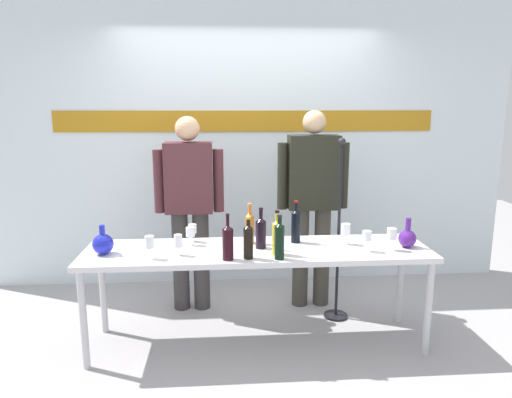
{
  "coord_description": "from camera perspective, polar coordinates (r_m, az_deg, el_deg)",
  "views": [
    {
      "loc": [
        -0.26,
        -3.26,
        1.79
      ],
      "look_at": [
        0.0,
        0.15,
        1.09
      ],
      "focal_mm": 32.77,
      "sensor_mm": 36.0,
      "label": 1
    }
  ],
  "objects": [
    {
      "name": "wine_bottle_5",
      "position": [
        3.56,
        4.88,
        -3.17
      ],
      "size": [
        0.07,
        0.07,
        0.33
      ],
      "color": "black",
      "rests_on": "display_table"
    },
    {
      "name": "display_table",
      "position": [
        3.45,
        0.19,
        -6.99
      ],
      "size": [
        2.52,
        0.63,
        0.75
      ],
      "color": "silver",
      "rests_on": "ground"
    },
    {
      "name": "wine_bottle_1",
      "position": [
        3.41,
        0.6,
        -4.0
      ],
      "size": [
        0.08,
        0.08,
        0.3
      ],
      "color": "black",
      "rests_on": "display_table"
    },
    {
      "name": "decanter_blue_left",
      "position": [
        3.46,
        -18.18,
        -5.2
      ],
      "size": [
        0.15,
        0.15,
        0.21
      ],
      "color": "#1E26BD",
      "rests_on": "display_table"
    },
    {
      "name": "presenter_right",
      "position": [
        4.08,
        6.92,
        0.33
      ],
      "size": [
        0.62,
        0.22,
        1.73
      ],
      "color": "#3E3B32",
      "rests_on": "ground"
    },
    {
      "name": "wine_glass_left_3",
      "position": [
        3.61,
        -7.76,
        -3.67
      ],
      "size": [
        0.06,
        0.06,
        0.14
      ],
      "color": "white",
      "rests_on": "display_table"
    },
    {
      "name": "wine_glass_right_1",
      "position": [
        3.5,
        16.24,
        -4.17
      ],
      "size": [
        0.07,
        0.07,
        0.16
      ],
      "color": "white",
      "rests_on": "display_table"
    },
    {
      "name": "wine_bottle_6",
      "position": [
        3.16,
        -3.46,
        -5.19
      ],
      "size": [
        0.08,
        0.08,
        0.32
      ],
      "color": "black",
      "rests_on": "display_table"
    },
    {
      "name": "wine_glass_left_1",
      "position": [
        3.26,
        -12.88,
        -5.19
      ],
      "size": [
        0.06,
        0.06,
        0.16
      ],
      "color": "white",
      "rests_on": "display_table"
    },
    {
      "name": "microphone_stand",
      "position": [
        3.98,
        9.93,
        -7.32
      ],
      "size": [
        0.2,
        0.2,
        1.52
      ],
      "color": "black",
      "rests_on": "ground"
    },
    {
      "name": "decanter_blue_right",
      "position": [
        3.62,
        17.99,
        -4.51
      ],
      "size": [
        0.13,
        0.13,
        0.22
      ],
      "color": "#532086",
      "rests_on": "display_table"
    },
    {
      "name": "wine_bottle_3",
      "position": [
        3.27,
        2.57,
        -4.51
      ],
      "size": [
        0.07,
        0.07,
        0.32
      ],
      "color": "gold",
      "rests_on": "display_table"
    },
    {
      "name": "wine_glass_right_0",
      "position": [
        3.43,
        13.38,
        -4.45
      ],
      "size": [
        0.07,
        0.07,
        0.15
      ],
      "color": "white",
      "rests_on": "display_table"
    },
    {
      "name": "back_wall",
      "position": [
        4.63,
        -1.13,
        8.04
      ],
      "size": [
        5.22,
        0.11,
        3.0
      ],
      "color": "white",
      "rests_on": "ground"
    },
    {
      "name": "wine_bottle_0",
      "position": [
        3.53,
        -0.78,
        -3.38
      ],
      "size": [
        0.07,
        0.07,
        0.31
      ],
      "color": "orange",
      "rests_on": "display_table"
    },
    {
      "name": "ground_plane",
      "position": [
        3.73,
        0.18,
        -17.08
      ],
      "size": [
        10.0,
        10.0,
        0.0
      ],
      "primitive_type": "plane",
      "color": "#A4A1A2"
    },
    {
      "name": "wine_glass_left_2",
      "position": [
        3.3,
        -9.48,
        -5.13
      ],
      "size": [
        0.06,
        0.06,
        0.15
      ],
      "color": "white",
      "rests_on": "display_table"
    },
    {
      "name": "wine_glass_left_0",
      "position": [
        3.52,
        -8.02,
        -4.05
      ],
      "size": [
        0.07,
        0.07,
        0.14
      ],
      "color": "white",
      "rests_on": "display_table"
    },
    {
      "name": "wine_bottle_2",
      "position": [
        3.18,
        -0.95,
        -5.07
      ],
      "size": [
        0.07,
        0.07,
        0.29
      ],
      "color": "black",
      "rests_on": "display_table"
    },
    {
      "name": "presenter_left",
      "position": [
        4.02,
        -8.13,
        -0.39
      ],
      "size": [
        0.59,
        0.22,
        1.69
      ],
      "color": "#373433",
      "rests_on": "ground"
    },
    {
      "name": "wine_glass_right_2",
      "position": [
        3.57,
        10.89,
        -3.71
      ],
      "size": [
        0.07,
        0.07,
        0.16
      ],
      "color": "white",
      "rests_on": "display_table"
    },
    {
      "name": "wine_bottle_4",
      "position": [
        3.17,
        2.88,
        -4.98
      ],
      "size": [
        0.07,
        0.07,
        0.31
      ],
      "color": "black",
      "rests_on": "display_table"
    }
  ]
}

